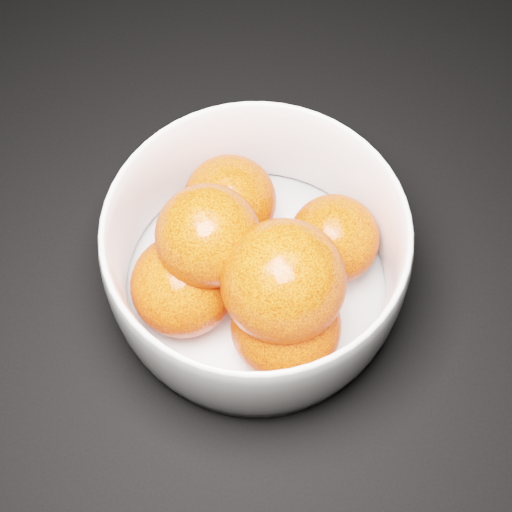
# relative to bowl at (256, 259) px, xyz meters

# --- Properties ---
(ground) EXTENTS (3.00, 3.00, 0.00)m
(ground) POSITION_rel_bowl_xyz_m (0.04, 0.25, -0.05)
(ground) COLOR black
(ground) RESTS_ON ground
(bowl) EXTENTS (0.21, 0.21, 0.10)m
(bowl) POSITION_rel_bowl_xyz_m (0.00, 0.00, 0.00)
(bowl) COLOR silver
(bowl) RESTS_ON ground
(orange_pile) EXTENTS (0.16, 0.16, 0.12)m
(orange_pile) POSITION_rel_bowl_xyz_m (0.00, -0.01, 0.01)
(orange_pile) COLOR red
(orange_pile) RESTS_ON bowl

